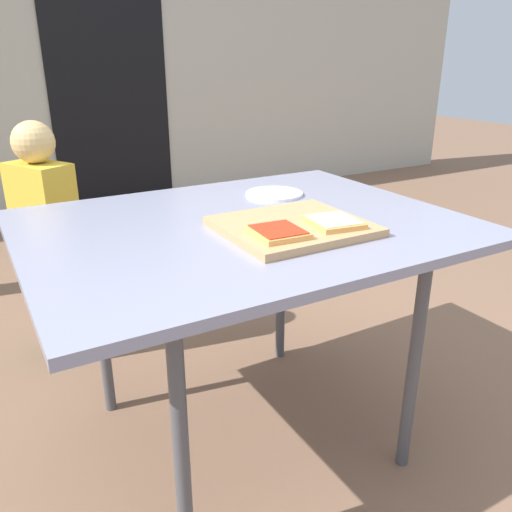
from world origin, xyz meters
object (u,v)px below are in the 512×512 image
Objects in this scene: pizza_slice_near_left at (278,232)px; plate_white_right at (274,194)px; child_left at (47,233)px; pizza_slice_near_right at (334,222)px; cutting_board at (293,226)px; dining_table at (244,240)px.

pizza_slice_near_left reaches higher than plate_white_right.
child_left reaches higher than plate_white_right.
pizza_slice_near_right reaches higher than plate_white_right.
plate_white_right is (0.15, 0.34, -0.01)m from cutting_board.
cutting_board is at bearing 37.64° from pizza_slice_near_left.
dining_table is 3.23× the size of cutting_board.
pizza_slice_near_left is at bearing -67.65° from child_left.
child_left reaches higher than dining_table.
pizza_slice_near_left is at bearing -142.36° from cutting_board.
dining_table is 7.95× the size of pizza_slice_near_right.
dining_table is at bearing 86.49° from pizza_slice_near_left.
child_left is at bearing 117.83° from dining_table.
pizza_slice_near_right is 1.17m from child_left.
pizza_slice_near_left reaches higher than dining_table.
cutting_board is 0.37m from plate_white_right.
child_left is at bearing 120.12° from pizza_slice_near_right.
dining_table is 0.21m from pizza_slice_near_left.
pizza_slice_near_left is (-0.01, -0.20, 0.08)m from dining_table.
child_left is (-0.42, 0.80, -0.14)m from dining_table.
cutting_board is 2.58× the size of pizza_slice_near_left.
cutting_board is (0.08, -0.13, 0.07)m from dining_table.
dining_table is at bearing -137.25° from plate_white_right.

